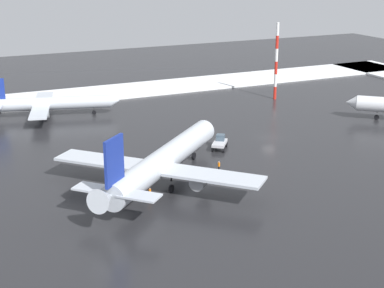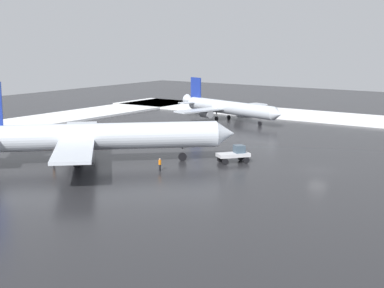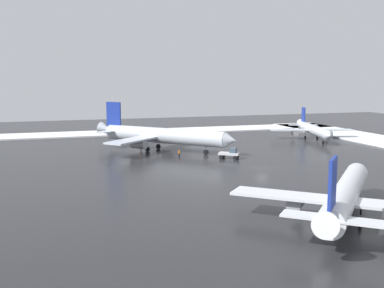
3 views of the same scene
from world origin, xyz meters
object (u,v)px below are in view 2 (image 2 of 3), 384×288
Objects in this scene: airplane_distant_tail at (94,137)px; ground_crew_beside_wing at (54,159)px; ground_crew_mid_apron at (160,164)px; pushback_tug at (235,154)px; airplane_parked_starboard at (228,108)px.

airplane_distant_tail is 6.41m from ground_crew_beside_wing.
ground_crew_mid_apron is (-10.48, -1.66, -2.92)m from airplane_distant_tail.
airplane_distant_tail reaches higher than ground_crew_mid_apron.
ground_crew_beside_wing is (19.86, 16.24, -0.31)m from pushback_tug.
airplane_parked_starboard is 42.52m from pushback_tug.
airplane_parked_starboard is 16.92× the size of ground_crew_mid_apron.
airplane_distant_tail is 18.54× the size of ground_crew_mid_apron.
airplane_parked_starboard is 52.08m from ground_crew_beside_wing.
ground_crew_beside_wing is at bearing -71.19° from airplane_parked_starboard.
airplane_parked_starboard is 5.79× the size of pushback_tug.
ground_crew_beside_wing is at bearing -159.88° from ground_crew_mid_apron.
pushback_tug is (-16.05, -11.98, -2.60)m from airplane_distant_tail.
pushback_tug is 2.92× the size of ground_crew_beside_wing.
airplane_distant_tail is at bearing -66.36° from airplane_parked_starboard.
ground_crew_mid_apron and ground_crew_beside_wing have the same top height.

